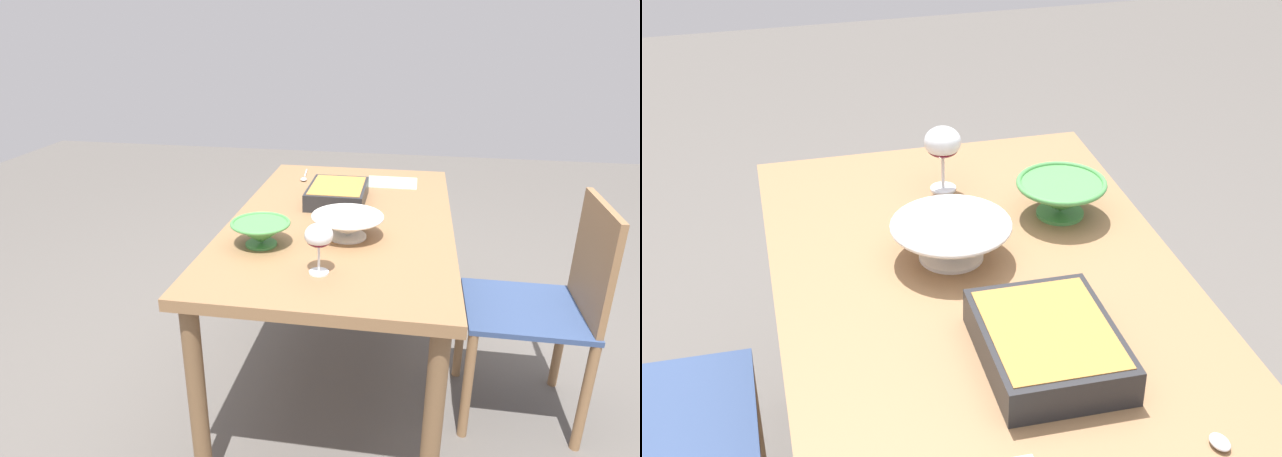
{
  "view_description": "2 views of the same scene",
  "coord_description": "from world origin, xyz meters",
  "views": [
    {
      "loc": [
        -1.98,
        -0.25,
        1.47
      ],
      "look_at": [
        -0.25,
        0.05,
        0.77
      ],
      "focal_mm": 30.51,
      "sensor_mm": 36.0,
      "label": 1
    },
    {
      "loc": [
        1.47,
        -0.42,
        1.8
      ],
      "look_at": [
        -0.19,
        -0.02,
        0.8
      ],
      "focal_mm": 53.3,
      "sensor_mm": 36.0,
      "label": 2
    }
  ],
  "objects": [
    {
      "name": "wine_glass",
      "position": [
        -0.49,
        0.01,
        0.84
      ],
      "size": [
        0.09,
        0.09,
        0.16
      ],
      "color": "white",
      "rests_on": "dining_table"
    },
    {
      "name": "serving_spoon",
      "position": [
        0.5,
        0.25,
        0.73
      ],
      "size": [
        0.2,
        0.04,
        0.01
      ],
      "color": "silver",
      "rests_on": "dining_table"
    },
    {
      "name": "small_bowl",
      "position": [
        -0.31,
        0.24,
        0.77
      ],
      "size": [
        0.21,
        0.21,
        0.09
      ],
      "color": "#4C994C",
      "rests_on": "dining_table"
    },
    {
      "name": "mixing_bowl",
      "position": [
        -0.19,
        -0.04,
        0.77
      ],
      "size": [
        0.26,
        0.26,
        0.09
      ],
      "color": "white",
      "rests_on": "dining_table"
    },
    {
      "name": "dining_table",
      "position": [
        0.0,
        0.0,
        0.65
      ],
      "size": [
        1.47,
        0.85,
        0.72
      ],
      "color": "olive",
      "rests_on": "ground_plane"
    },
    {
      "name": "casserole_dish",
      "position": [
        0.19,
        0.05,
        0.76
      ],
      "size": [
        0.31,
        0.24,
        0.07
      ],
      "color": "#262628",
      "rests_on": "dining_table"
    }
  ]
}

